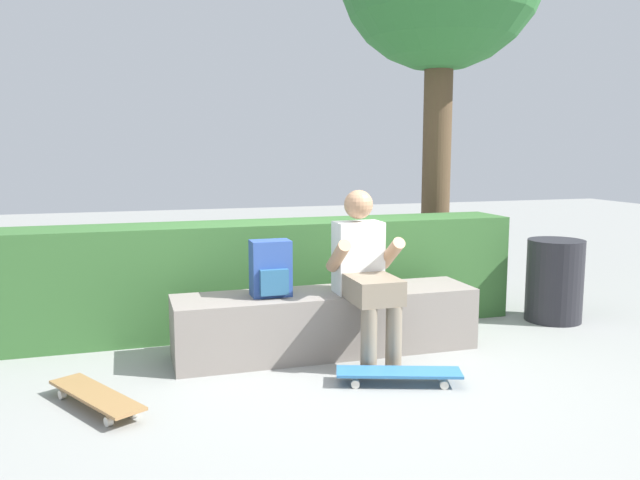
{
  "coord_description": "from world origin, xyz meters",
  "views": [
    {
      "loc": [
        -1.4,
        -3.98,
        1.51
      ],
      "look_at": [
        -0.01,
        0.54,
        0.83
      ],
      "focal_mm": 35.98,
      "sensor_mm": 36.0,
      "label": 1
    }
  ],
  "objects_px": {
    "skateboard_beside_bench": "(96,396)",
    "trash_bin": "(555,280)",
    "person_skater": "(365,269)",
    "backpack_on_bench": "(271,269)",
    "skateboard_near_person": "(399,373)",
    "bench_main": "(327,322)"
  },
  "relations": [
    {
      "from": "person_skater",
      "to": "trash_bin",
      "type": "relative_size",
      "value": 1.69
    },
    {
      "from": "person_skater",
      "to": "skateboard_near_person",
      "type": "xyz_separation_m",
      "value": [
        0.03,
        -0.54,
        -0.58
      ]
    },
    {
      "from": "skateboard_beside_bench",
      "to": "skateboard_near_person",
      "type": "bearing_deg",
      "value": -5.19
    },
    {
      "from": "bench_main",
      "to": "backpack_on_bench",
      "type": "xyz_separation_m",
      "value": [
        -0.42,
        -0.01,
        0.42
      ]
    },
    {
      "from": "skateboard_beside_bench",
      "to": "trash_bin",
      "type": "bearing_deg",
      "value": 12.77
    },
    {
      "from": "backpack_on_bench",
      "to": "trash_bin",
      "type": "xyz_separation_m",
      "value": [
        2.6,
        0.27,
        -0.29
      ]
    },
    {
      "from": "trash_bin",
      "to": "skateboard_near_person",
      "type": "bearing_deg",
      "value": -152.08
    },
    {
      "from": "skateboard_beside_bench",
      "to": "trash_bin",
      "type": "relative_size",
      "value": 1.11
    },
    {
      "from": "person_skater",
      "to": "skateboard_near_person",
      "type": "bearing_deg",
      "value": -86.84
    },
    {
      "from": "skateboard_near_person",
      "to": "skateboard_beside_bench",
      "type": "height_order",
      "value": "same"
    },
    {
      "from": "person_skater",
      "to": "backpack_on_bench",
      "type": "bearing_deg",
      "value": 161.35
    },
    {
      "from": "person_skater",
      "to": "backpack_on_bench",
      "type": "relative_size",
      "value": 3.02
    },
    {
      "from": "backpack_on_bench",
      "to": "bench_main",
      "type": "bearing_deg",
      "value": 1.29
    },
    {
      "from": "skateboard_near_person",
      "to": "trash_bin",
      "type": "xyz_separation_m",
      "value": [
        1.93,
        1.02,
        0.28
      ]
    },
    {
      "from": "backpack_on_bench",
      "to": "skateboard_beside_bench",
      "type": "bearing_deg",
      "value": -153.65
    },
    {
      "from": "bench_main",
      "to": "person_skater",
      "type": "relative_size",
      "value": 1.85
    },
    {
      "from": "backpack_on_bench",
      "to": "person_skater",
      "type": "bearing_deg",
      "value": -18.65
    },
    {
      "from": "skateboard_near_person",
      "to": "trash_bin",
      "type": "bearing_deg",
      "value": 27.92
    },
    {
      "from": "trash_bin",
      "to": "skateboard_beside_bench",
      "type": "bearing_deg",
      "value": -167.23
    },
    {
      "from": "skateboard_near_person",
      "to": "backpack_on_bench",
      "type": "relative_size",
      "value": 2.06
    },
    {
      "from": "person_skater",
      "to": "skateboard_beside_bench",
      "type": "bearing_deg",
      "value": -168.45
    },
    {
      "from": "skateboard_beside_bench",
      "to": "backpack_on_bench",
      "type": "xyz_separation_m",
      "value": [
        1.18,
        0.59,
        0.58
      ]
    }
  ]
}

